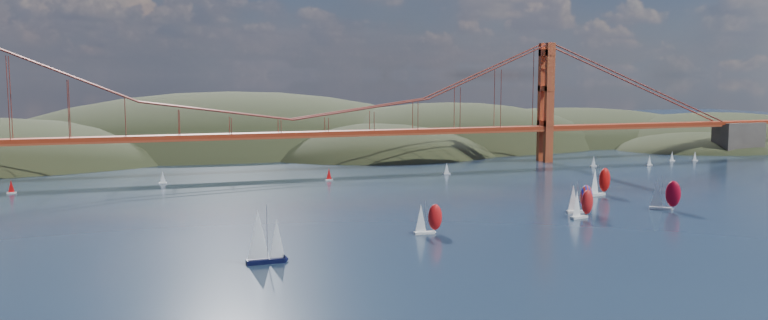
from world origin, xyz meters
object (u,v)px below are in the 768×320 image
Objects in this scene: racer_1 at (582,203)px; racer_rwb at (579,198)px; sloop_navy at (264,237)px; racer_2 at (665,194)px; racer_3 at (600,181)px; racer_0 at (428,218)px.

racer_rwb reaches higher than racer_1.
sloop_navy is 1.29× the size of racer_2.
sloop_navy reaches higher than racer_3.
racer_rwb is at bearing -151.70° from racer_2.
racer_3 is (122.51, 54.83, -0.82)m from sloop_navy.
racer_2 is at bearing 7.69° from racer_0.
racer_2 is at bearing -6.00° from racer_1.
racer_0 is 49.54m from racer_1.
racer_1 is at bearing -112.44° from racer_rwb.
racer_3 is (28.61, 32.74, 0.66)m from racer_1.
racer_3 is (-2.42, 29.40, 0.14)m from racer_2.
sloop_navy is 127.49m from racer_2.
sloop_navy reaches higher than racer_2.
racer_2 is 1.09× the size of racer_rwb.
racer_0 is 0.85× the size of racer_2.
racer_rwb is (-24.57, -25.36, -0.54)m from racer_3.
racer_1 is 0.89× the size of racer_2.
sloop_navy is at bearing -178.90° from racer_1.
sloop_navy reaches higher than racer_1.
racer_1 is 43.48m from racer_3.
racer_0 is 80.75m from racer_2.
racer_1 reaches higher than racer_0.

